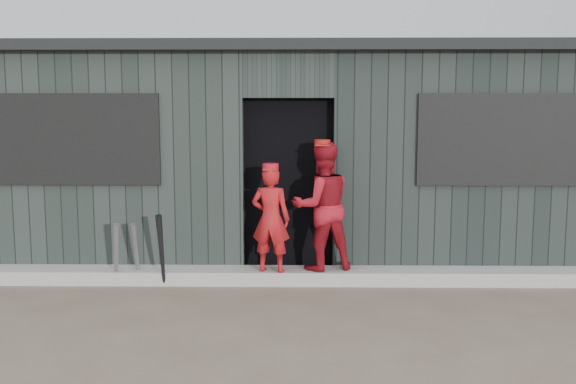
{
  "coord_description": "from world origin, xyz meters",
  "views": [
    {
      "loc": [
        0.1,
        -4.99,
        1.89
      ],
      "look_at": [
        0.0,
        1.8,
        1.0
      ],
      "focal_mm": 40.0,
      "sensor_mm": 36.0,
      "label": 1
    }
  ],
  "objects_px": {
    "player_red_left": "(271,219)",
    "player_red_right": "(322,206)",
    "bat_left": "(116,255)",
    "bat_right": "(162,251)",
    "bat_mid": "(136,253)",
    "dugout": "(290,154)",
    "player_grey_back": "(338,209)"
  },
  "relations": [
    {
      "from": "player_grey_back",
      "to": "dugout",
      "type": "relative_size",
      "value": 0.17
    },
    {
      "from": "player_red_right",
      "to": "bat_right",
      "type": "bearing_deg",
      "value": -7.1
    },
    {
      "from": "bat_left",
      "to": "player_grey_back",
      "type": "bearing_deg",
      "value": 20.6
    },
    {
      "from": "bat_left",
      "to": "bat_right",
      "type": "relative_size",
      "value": 0.89
    },
    {
      "from": "player_red_left",
      "to": "player_red_right",
      "type": "height_order",
      "value": "player_red_right"
    },
    {
      "from": "bat_left",
      "to": "bat_right",
      "type": "height_order",
      "value": "bat_right"
    },
    {
      "from": "bat_right",
      "to": "player_red_left",
      "type": "xyz_separation_m",
      "value": [
        1.14,
        0.17,
        0.31
      ]
    },
    {
      "from": "player_red_left",
      "to": "dugout",
      "type": "xyz_separation_m",
      "value": [
        0.18,
        1.78,
        0.57
      ]
    },
    {
      "from": "bat_left",
      "to": "player_grey_back",
      "type": "xyz_separation_m",
      "value": [
        2.39,
        0.9,
        0.35
      ]
    },
    {
      "from": "bat_left",
      "to": "dugout",
      "type": "height_order",
      "value": "dugout"
    },
    {
      "from": "bat_left",
      "to": "player_red_left",
      "type": "xyz_separation_m",
      "value": [
        1.63,
        0.13,
        0.36
      ]
    },
    {
      "from": "bat_right",
      "to": "player_grey_back",
      "type": "xyz_separation_m",
      "value": [
        1.9,
        0.94,
        0.3
      ]
    },
    {
      "from": "bat_mid",
      "to": "dugout",
      "type": "relative_size",
      "value": 0.09
    },
    {
      "from": "player_red_left",
      "to": "player_grey_back",
      "type": "bearing_deg",
      "value": -123.02
    },
    {
      "from": "player_red_left",
      "to": "player_grey_back",
      "type": "height_order",
      "value": "player_grey_back"
    },
    {
      "from": "player_red_right",
      "to": "dugout",
      "type": "height_order",
      "value": "dugout"
    },
    {
      "from": "bat_left",
      "to": "dugout",
      "type": "xyz_separation_m",
      "value": [
        1.81,
        1.9,
        0.93
      ]
    },
    {
      "from": "player_grey_back",
      "to": "dugout",
      "type": "height_order",
      "value": "dugout"
    },
    {
      "from": "player_red_left",
      "to": "player_red_right",
      "type": "relative_size",
      "value": 0.82
    },
    {
      "from": "bat_right",
      "to": "bat_mid",
      "type": "bearing_deg",
      "value": 153.46
    },
    {
      "from": "dugout",
      "to": "player_red_right",
      "type": "bearing_deg",
      "value": -77.66
    },
    {
      "from": "bat_right",
      "to": "player_red_right",
      "type": "distance_m",
      "value": 1.76
    },
    {
      "from": "bat_mid",
      "to": "player_red_right",
      "type": "bearing_deg",
      "value": 3.7
    },
    {
      "from": "bat_right",
      "to": "player_red_left",
      "type": "bearing_deg",
      "value": 8.67
    },
    {
      "from": "bat_mid",
      "to": "bat_right",
      "type": "xyz_separation_m",
      "value": [
        0.31,
        -0.15,
        0.06
      ]
    },
    {
      "from": "bat_left",
      "to": "bat_right",
      "type": "bearing_deg",
      "value": -5.16
    },
    {
      "from": "bat_right",
      "to": "player_red_right",
      "type": "relative_size",
      "value": 0.59
    },
    {
      "from": "player_red_left",
      "to": "player_grey_back",
      "type": "xyz_separation_m",
      "value": [
        0.77,
        0.77,
        -0.02
      ]
    },
    {
      "from": "bat_mid",
      "to": "dugout",
      "type": "xyz_separation_m",
      "value": [
        1.63,
        1.8,
        0.94
      ]
    },
    {
      "from": "bat_left",
      "to": "player_red_right",
      "type": "relative_size",
      "value": 0.53
    },
    {
      "from": "bat_right",
      "to": "dugout",
      "type": "xyz_separation_m",
      "value": [
        1.32,
        1.95,
        0.88
      ]
    },
    {
      "from": "player_red_right",
      "to": "player_red_left",
      "type": "bearing_deg",
      "value": -5.42
    }
  ]
}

